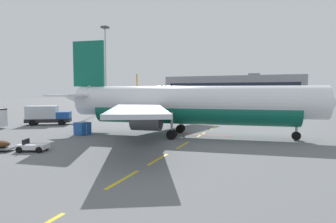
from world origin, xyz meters
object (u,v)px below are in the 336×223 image
at_px(airliner_mid_left, 139,97).
at_px(uld_cargo_container, 82,129).
at_px(airliner_foreground, 188,104).
at_px(fuel_service_truck, 47,115).
at_px(apron_light_mast_near, 105,58).
at_px(baggage_train, 0,145).

xyz_separation_m(airliner_mid_left, uld_cargo_container, (16.13, -46.99, -2.91)).
xyz_separation_m(airliner_foreground, fuel_service_truck, (-25.31, 2.87, -2.30)).
bearing_deg(fuel_service_truck, apron_light_mast_near, 106.72).
distance_m(airliner_foreground, baggage_train, 20.32).
relative_size(fuel_service_truck, baggage_train, 0.84).
bearing_deg(baggage_train, airliner_foreground, 47.16).
bearing_deg(airliner_mid_left, apron_light_mast_near, -123.56).
bearing_deg(airliner_mid_left, airliner_foreground, -56.10).
relative_size(airliner_mid_left, baggage_train, 3.58).
distance_m(airliner_mid_left, apron_light_mast_near, 15.22).
relative_size(baggage_train, uld_cargo_container, 4.51).
relative_size(airliner_mid_left, apron_light_mast_near, 1.31).
xyz_separation_m(airliner_foreground, uld_cargo_container, (-12.86, -3.86, -3.15)).
relative_size(airliner_foreground, baggage_train, 4.05).
bearing_deg(apron_light_mast_near, airliner_foreground, -44.69).
xyz_separation_m(baggage_train, apron_light_mast_near, (-21.16, 49.08, 14.22)).
bearing_deg(airliner_foreground, apron_light_mast_near, 135.31).
bearing_deg(uld_cargo_container, airliner_mid_left, 108.95).
relative_size(airliner_mid_left, uld_cargo_container, 16.16).
bearing_deg(uld_cargo_container, apron_light_mast_near, 119.81).
distance_m(fuel_service_truck, baggage_train, 21.12).
relative_size(airliner_mid_left, fuel_service_truck, 4.25).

